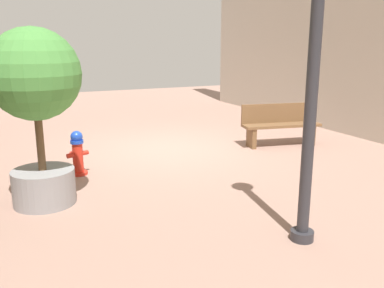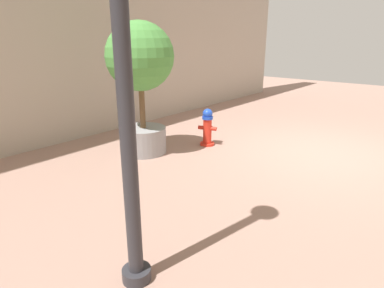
{
  "view_description": "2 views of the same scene",
  "coord_description": "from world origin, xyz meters",
  "px_view_note": "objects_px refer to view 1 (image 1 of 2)",
  "views": [
    {
      "loc": [
        3.32,
        8.43,
        2.34
      ],
      "look_at": [
        0.69,
        2.73,
        0.8
      ],
      "focal_mm": 39.16,
      "sensor_mm": 36.0,
      "label": 1
    },
    {
      "loc": [
        -1.9,
        6.4,
        2.23
      ],
      "look_at": [
        1.02,
        2.9,
        0.73
      ],
      "focal_mm": 30.32,
      "sensor_mm": 36.0,
      "label": 2
    }
  ],
  "objects_px": {
    "fire_hydrant": "(77,153)",
    "planter_tree": "(36,94)",
    "bench_near": "(280,124)",
    "street_lamp": "(317,13)"
  },
  "relations": [
    {
      "from": "bench_near",
      "to": "street_lamp",
      "type": "xyz_separation_m",
      "value": [
        2.63,
        4.05,
        2.13
      ]
    },
    {
      "from": "planter_tree",
      "to": "street_lamp",
      "type": "relative_size",
      "value": 0.59
    },
    {
      "from": "bench_near",
      "to": "street_lamp",
      "type": "distance_m",
      "value": 5.28
    },
    {
      "from": "fire_hydrant",
      "to": "planter_tree",
      "type": "xyz_separation_m",
      "value": [
        0.7,
        1.21,
        1.23
      ]
    },
    {
      "from": "bench_near",
      "to": "street_lamp",
      "type": "height_order",
      "value": "street_lamp"
    },
    {
      "from": "bench_near",
      "to": "street_lamp",
      "type": "relative_size",
      "value": 0.43
    },
    {
      "from": "planter_tree",
      "to": "street_lamp",
      "type": "bearing_deg",
      "value": 136.68
    },
    {
      "from": "planter_tree",
      "to": "street_lamp",
      "type": "distance_m",
      "value": 3.84
    },
    {
      "from": "fire_hydrant",
      "to": "planter_tree",
      "type": "distance_m",
      "value": 1.86
    },
    {
      "from": "street_lamp",
      "to": "bench_near",
      "type": "bearing_deg",
      "value": -123.03
    }
  ]
}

